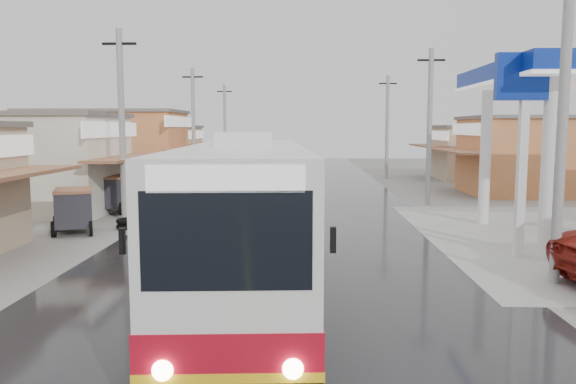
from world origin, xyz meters
name	(u,v)px	position (x,y,z in m)	size (l,w,h in m)	color
ground	(281,282)	(0.00, 0.00, 0.00)	(120.00, 120.00, 0.00)	slate
road	(293,204)	(0.00, 15.00, 0.01)	(12.00, 90.00, 0.02)	black
centre_line	(293,204)	(0.00, 15.00, 0.02)	(0.15, 90.00, 0.01)	#D8CC4C
shopfronts_left	(73,196)	(-13.00, 18.00, 0.00)	(11.00, 44.00, 5.20)	tan
utility_poles_left	(166,201)	(-7.00, 16.00, 0.00)	(1.60, 50.00, 8.00)	gray
utility_poles_right	(427,205)	(7.00, 15.00, 0.00)	(1.60, 36.00, 8.00)	gray
coach_bus	(247,216)	(-0.77, -0.93, 1.86)	(3.47, 12.51, 3.86)	silver
second_bus	(204,175)	(-4.84, 15.73, 1.43)	(2.71, 8.14, 2.66)	silver
cyclist	(218,207)	(-2.97, 8.68, 0.74)	(1.28, 2.20, 2.24)	black
tricycle_near	(73,208)	(-8.17, 6.57, 0.96)	(2.12, 2.39, 1.68)	#26262D
tricycle_far	(111,191)	(-8.53, 11.79, 1.00)	(1.74, 2.29, 1.75)	#26262D
tyre_stack	(127,224)	(-6.45, 7.50, 0.21)	(0.82, 0.82, 0.42)	black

